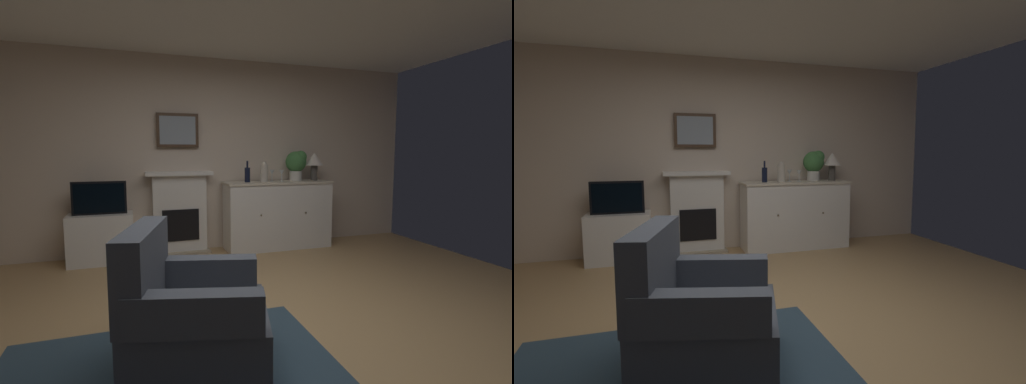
# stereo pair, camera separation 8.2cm
# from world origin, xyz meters

# --- Properties ---
(ground_plane) EXTENTS (6.31, 5.37, 0.10)m
(ground_plane) POSITION_xyz_m (0.00, 0.00, -0.05)
(ground_plane) COLOR tan
(ground_plane) RESTS_ON ground
(wall_rear) EXTENTS (6.31, 0.06, 2.62)m
(wall_rear) POSITION_xyz_m (0.00, 2.66, 1.31)
(wall_rear) COLOR beige
(wall_rear) RESTS_ON ground_plane
(fireplace_unit) EXTENTS (0.87, 0.30, 1.10)m
(fireplace_unit) POSITION_xyz_m (-0.38, 2.53, 0.55)
(fireplace_unit) COLOR white
(fireplace_unit) RESTS_ON ground_plane
(framed_picture) EXTENTS (0.55, 0.04, 0.45)m
(framed_picture) POSITION_xyz_m (-0.38, 2.57, 1.64)
(framed_picture) COLOR #473323
(sideboard_cabinet) EXTENTS (1.52, 0.49, 0.95)m
(sideboard_cabinet) POSITION_xyz_m (0.97, 2.35, 0.47)
(sideboard_cabinet) COLOR white
(sideboard_cabinet) RESTS_ON ground_plane
(table_lamp) EXTENTS (0.26, 0.26, 0.40)m
(table_lamp) POSITION_xyz_m (1.53, 2.35, 1.23)
(table_lamp) COLOR #4C4742
(table_lamp) RESTS_ON sideboard_cabinet
(wine_bottle) EXTENTS (0.08, 0.08, 0.29)m
(wine_bottle) POSITION_xyz_m (0.52, 2.35, 1.05)
(wine_bottle) COLOR black
(wine_bottle) RESTS_ON sideboard_cabinet
(wine_glass_left) EXTENTS (0.07, 0.07, 0.16)m
(wine_glass_left) POSITION_xyz_m (0.89, 2.38, 1.07)
(wine_glass_left) COLOR silver
(wine_glass_left) RESTS_ON sideboard_cabinet
(wine_glass_center) EXTENTS (0.07, 0.07, 0.16)m
(wine_glass_center) POSITION_xyz_m (1.00, 2.29, 1.07)
(wine_glass_center) COLOR silver
(wine_glass_center) RESTS_ON sideboard_cabinet
(vase_decorative) EXTENTS (0.11, 0.11, 0.28)m
(vase_decorative) POSITION_xyz_m (0.74, 2.30, 1.09)
(vase_decorative) COLOR beige
(vase_decorative) RESTS_ON sideboard_cabinet
(tv_cabinet) EXTENTS (0.75, 0.42, 0.61)m
(tv_cabinet) POSITION_xyz_m (-1.35, 2.37, 0.30)
(tv_cabinet) COLOR white
(tv_cabinet) RESTS_ON ground_plane
(tv_set) EXTENTS (0.62, 0.07, 0.40)m
(tv_set) POSITION_xyz_m (-1.35, 2.34, 0.81)
(tv_set) COLOR black
(tv_set) RESTS_ON tv_cabinet
(potted_plant_small) EXTENTS (0.30, 0.30, 0.43)m
(potted_plant_small) POSITION_xyz_m (1.28, 2.40, 1.20)
(potted_plant_small) COLOR beige
(potted_plant_small) RESTS_ON sideboard_cabinet
(armchair) EXTENTS (0.98, 0.94, 0.92)m
(armchair) POSITION_xyz_m (-0.67, -0.29, 0.38)
(armchair) COLOR #474C56
(armchair) RESTS_ON ground_plane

